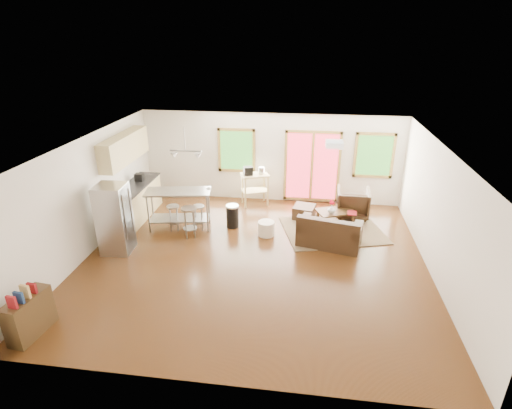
# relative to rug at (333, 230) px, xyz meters

# --- Properties ---
(floor) EXTENTS (7.50, 7.00, 0.02)m
(floor) POSITION_rel_rug_xyz_m (-1.79, -1.64, -0.02)
(floor) COLOR #351D0B
(floor) RESTS_ON ground
(ceiling) EXTENTS (7.50, 7.00, 0.02)m
(ceiling) POSITION_rel_rug_xyz_m (-1.79, -1.64, 2.60)
(ceiling) COLOR white
(ceiling) RESTS_ON ground
(back_wall) EXTENTS (7.50, 0.02, 2.60)m
(back_wall) POSITION_rel_rug_xyz_m (-1.79, 1.87, 1.29)
(back_wall) COLOR silver
(back_wall) RESTS_ON ground
(left_wall) EXTENTS (0.02, 7.00, 2.60)m
(left_wall) POSITION_rel_rug_xyz_m (-5.55, -1.64, 1.29)
(left_wall) COLOR silver
(left_wall) RESTS_ON ground
(right_wall) EXTENTS (0.02, 7.00, 2.60)m
(right_wall) POSITION_rel_rug_xyz_m (1.97, -1.64, 1.29)
(right_wall) COLOR silver
(right_wall) RESTS_ON ground
(front_wall) EXTENTS (7.50, 0.02, 2.60)m
(front_wall) POSITION_rel_rug_xyz_m (-1.79, -5.15, 1.29)
(front_wall) COLOR silver
(front_wall) RESTS_ON ground
(window_left) EXTENTS (1.10, 0.05, 1.30)m
(window_left) POSITION_rel_rug_xyz_m (-2.79, 1.82, 1.49)
(window_left) COLOR #295A1E
(window_left) RESTS_ON back_wall
(french_doors) EXTENTS (1.60, 0.05, 2.10)m
(french_doors) POSITION_rel_rug_xyz_m (-0.59, 1.82, 1.09)
(french_doors) COLOR #B92735
(french_doors) RESTS_ON back_wall
(window_right) EXTENTS (1.10, 0.05, 1.30)m
(window_right) POSITION_rel_rug_xyz_m (1.11, 1.82, 1.49)
(window_right) COLOR #295A1E
(window_right) RESTS_ON back_wall
(rug) EXTENTS (2.84, 2.46, 0.02)m
(rug) POSITION_rel_rug_xyz_m (0.00, 0.00, 0.00)
(rug) COLOR #485D3E
(rug) RESTS_ON floor
(loveseat) EXTENTS (1.60, 1.12, 0.77)m
(loveseat) POSITION_rel_rug_xyz_m (-0.13, -0.76, 0.29)
(loveseat) COLOR black
(loveseat) RESTS_ON floor
(coffee_table) EXTENTS (1.10, 0.90, 0.38)m
(coffee_table) POSITION_rel_rug_xyz_m (0.07, 0.41, 0.32)
(coffee_table) COLOR #352512
(coffee_table) RESTS_ON floor
(armchair) EXTENTS (0.88, 0.82, 0.87)m
(armchair) POSITION_rel_rug_xyz_m (0.55, 0.97, 0.42)
(armchair) COLOR black
(armchair) RESTS_ON floor
(ottoman) EXTENTS (0.64, 0.64, 0.36)m
(ottoman) POSITION_rel_rug_xyz_m (-0.75, 0.65, 0.17)
(ottoman) COLOR black
(ottoman) RESTS_ON floor
(pouf) EXTENTS (0.51, 0.51, 0.36)m
(pouf) POSITION_rel_rug_xyz_m (-1.66, -0.45, 0.17)
(pouf) COLOR white
(pouf) RESTS_ON floor
(vase) EXTENTS (0.27, 0.27, 0.35)m
(vase) POSITION_rel_rug_xyz_m (-0.06, 0.20, 0.52)
(vase) COLOR silver
(vase) RESTS_ON coffee_table
(book) EXTENTS (0.23, 0.05, 0.30)m
(book) POSITION_rel_rug_xyz_m (0.36, 0.25, 0.54)
(book) COLOR maroon
(book) RESTS_ON coffee_table
(cabinets) EXTENTS (0.64, 2.24, 2.30)m
(cabinets) POSITION_rel_rug_xyz_m (-5.28, 0.06, 0.92)
(cabinets) COLOR tan
(cabinets) RESTS_ON floor
(refrigerator) EXTENTS (0.70, 0.67, 1.61)m
(refrigerator) POSITION_rel_rug_xyz_m (-4.96, -1.68, 0.79)
(refrigerator) COLOR #B7BABC
(refrigerator) RESTS_ON floor
(island) EXTENTS (1.70, 0.91, 1.02)m
(island) POSITION_rel_rug_xyz_m (-3.90, -0.35, 0.69)
(island) COLOR #B7BABC
(island) RESTS_ON floor
(cup) EXTENTS (0.13, 0.11, 0.12)m
(cup) POSITION_rel_rug_xyz_m (-3.17, -0.10, 1.00)
(cup) COLOR white
(cup) RESTS_ON island
(bar_stool_a) EXTENTS (0.39, 0.39, 0.67)m
(bar_stool_a) POSITION_rel_rug_xyz_m (-4.01, -0.49, 0.49)
(bar_stool_a) COLOR #B7BABC
(bar_stool_a) RESTS_ON floor
(bar_stool_b) EXTENTS (0.48, 0.48, 0.78)m
(bar_stool_b) POSITION_rel_rug_xyz_m (-3.51, -0.80, 0.57)
(bar_stool_b) COLOR #B7BABC
(bar_stool_b) RESTS_ON floor
(bar_stool_c) EXTENTS (0.35, 0.35, 0.65)m
(bar_stool_c) POSITION_rel_rug_xyz_m (-3.40, -0.37, 0.47)
(bar_stool_c) COLOR #B7BABC
(bar_stool_c) RESTS_ON floor
(trash_can) EXTENTS (0.43, 0.43, 0.60)m
(trash_can) POSITION_rel_rug_xyz_m (-2.57, -0.12, 0.29)
(trash_can) COLOR black
(trash_can) RESTS_ON floor
(kitchen_cart) EXTENTS (0.90, 0.74, 1.18)m
(kitchen_cart) POSITION_rel_rug_xyz_m (-2.22, 1.41, 0.79)
(kitchen_cart) COLOR tan
(kitchen_cart) RESTS_ON floor
(bookshelf) EXTENTS (0.41, 0.85, 0.97)m
(bookshelf) POSITION_rel_rug_xyz_m (-5.14, -4.51, 0.37)
(bookshelf) COLOR #352512
(bookshelf) RESTS_ON floor
(ceiling_flush) EXTENTS (0.35, 0.35, 0.12)m
(ceiling_flush) POSITION_rel_rug_xyz_m (-0.19, -1.04, 2.52)
(ceiling_flush) COLOR white
(ceiling_flush) RESTS_ON ceiling
(pendant_light) EXTENTS (0.80, 0.18, 0.79)m
(pendant_light) POSITION_rel_rug_xyz_m (-3.69, -0.14, 1.89)
(pendant_light) COLOR gray
(pendant_light) RESTS_ON ceiling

